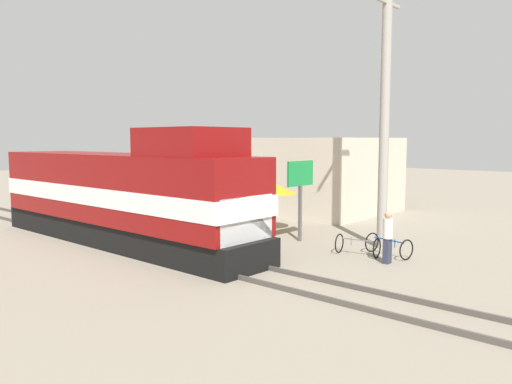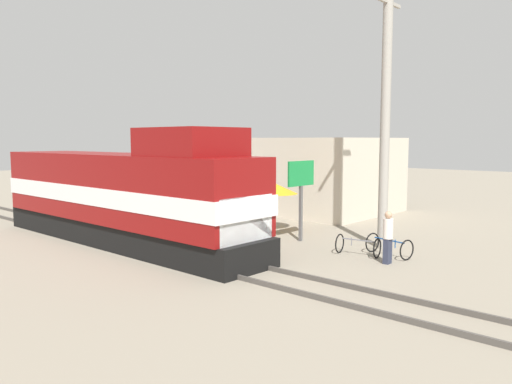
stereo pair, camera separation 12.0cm
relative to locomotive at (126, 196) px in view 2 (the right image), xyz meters
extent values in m
plane|color=gray|center=(0.00, -5.38, -1.97)|extent=(120.00, 120.00, 0.00)
cube|color=#4C4742|center=(-0.72, -5.38, -1.89)|extent=(0.08, 43.00, 0.15)
cube|color=#4C4742|center=(0.72, -5.38, -1.89)|extent=(0.08, 43.00, 0.15)
cube|color=black|center=(0.00, 0.43, -1.48)|extent=(2.60, 14.71, 0.98)
cube|color=maroon|center=(0.00, 0.43, 0.35)|extent=(2.82, 14.12, 2.66)
cube|color=white|center=(0.00, 0.43, 0.08)|extent=(2.86, 14.27, 0.70)
cube|color=white|center=(0.00, -5.60, -0.25)|extent=(2.40, 2.06, 1.46)
cube|color=maroon|center=(0.00, -3.98, 2.17)|extent=(2.65, 3.24, 0.98)
cylinder|color=#9E998E|center=(6.23, -8.03, 3.32)|extent=(0.37, 0.37, 10.56)
cube|color=#9E998E|center=(6.23, -8.03, 7.33)|extent=(1.80, 0.12, 0.12)
cylinder|color=#4C4C4C|center=(6.31, -2.54, -0.92)|extent=(0.05, 0.05, 2.09)
cone|color=orange|center=(6.31, -2.54, 0.00)|extent=(2.07, 2.07, 0.47)
cube|color=#595959|center=(5.19, -4.85, -0.81)|extent=(0.12, 0.12, 2.32)
cube|color=#198C3F|center=(5.19, -4.85, 0.87)|extent=(1.68, 0.08, 1.03)
sphere|color=#236028|center=(5.71, -1.61, -1.55)|extent=(0.83, 0.83, 0.83)
cube|color=#2D3347|center=(4.09, -9.35, -1.53)|extent=(0.30, 0.20, 0.87)
cylinder|color=silver|center=(4.09, -9.35, -0.75)|extent=(0.34, 0.34, 0.69)
sphere|color=tan|center=(4.09, -9.35, -0.28)|extent=(0.25, 0.25, 0.25)
torus|color=black|center=(4.97, -9.64, -1.60)|extent=(0.73, 0.22, 0.74)
torus|color=black|center=(5.33, -8.10, -1.60)|extent=(0.73, 0.22, 0.74)
cube|color=#194C99|center=(5.15, -8.87, -1.38)|extent=(0.35, 1.32, 0.04)
cylinder|color=#194C99|center=(5.08, -9.14, -1.47)|extent=(0.04, 0.04, 0.31)
torus|color=black|center=(4.39, -7.26, -1.60)|extent=(0.73, 0.14, 0.73)
torus|color=black|center=(4.57, -8.71, -1.60)|extent=(0.73, 0.14, 0.73)
cube|color=slate|center=(4.48, -7.99, -1.39)|extent=(0.19, 1.24, 0.04)
cylinder|color=slate|center=(4.45, -7.73, -1.48)|extent=(0.04, 0.04, 0.30)
cube|color=beige|center=(13.03, -1.20, 0.19)|extent=(7.29, 5.90, 4.32)
camera|label=1|loc=(-11.39, -17.06, 2.24)|focal=35.00mm
camera|label=2|loc=(-11.31, -17.15, 2.24)|focal=35.00mm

